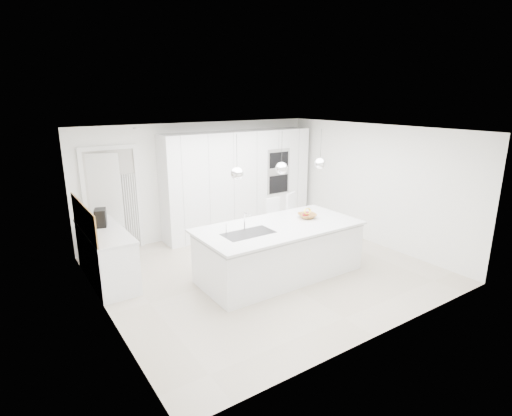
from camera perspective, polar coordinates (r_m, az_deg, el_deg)
floor at (r=7.31m, az=1.33°, el=-8.87°), size 5.50×5.50×0.00m
wall_back at (r=8.99m, az=-7.86°, el=4.06°), size 5.50×0.00×5.50m
wall_left at (r=5.81m, az=-21.39°, el=-3.31°), size 0.00×5.00×5.00m
ceiling at (r=6.67m, az=1.46°, el=11.07°), size 5.50×5.50×0.00m
tall_cabinets at (r=9.12m, az=-2.48°, el=3.73°), size 3.60×0.60×2.30m
oven_stack at (r=9.33m, az=3.24°, el=5.24°), size 0.62×0.04×1.05m
doorway_frame at (r=8.36m, az=-19.77°, el=0.83°), size 1.11×0.08×2.13m
hallway_door at (r=8.27m, az=-21.34°, el=0.36°), size 0.76×0.38×2.00m
radiator at (r=8.48m, az=-17.56°, el=-0.01°), size 0.32×0.04×1.40m
left_base_cabinets at (r=7.25m, az=-20.60°, el=-6.43°), size 0.60×1.80×0.86m
left_worktop at (r=7.10m, az=-20.95°, el=-3.05°), size 0.62×1.82×0.04m
oak_backsplash at (r=6.97m, az=-23.45°, el=-1.33°), size 0.02×1.80×0.50m
island_base at (r=6.97m, az=3.45°, el=-6.30°), size 2.80×1.20×0.86m
island_worktop at (r=6.85m, az=3.26°, el=-2.68°), size 2.84×1.40×0.04m
island_sink at (r=6.48m, az=-1.08°, el=-4.31°), size 0.84×0.44×0.18m
island_tap at (r=6.59m, az=-1.67°, el=-1.85°), size 0.02×0.02×0.30m
pendant_left at (r=6.09m, az=-2.72°, el=4.93°), size 0.20×0.20×0.20m
pendant_mid at (r=6.56m, az=3.66°, el=5.69°), size 0.20×0.20×0.20m
pendant_right at (r=7.11m, az=9.15°, el=6.29°), size 0.20×0.20×0.20m
fruit_bowl at (r=7.30m, az=7.32°, el=-1.12°), size 0.43×0.43×0.08m
espresso_machine at (r=7.26m, az=-21.32°, el=-1.30°), size 0.25×0.32×0.30m
bar_stool_left at (r=8.07m, az=2.93°, el=-2.43°), size 0.37×0.50×1.06m
bar_stool_right at (r=8.30m, az=5.53°, el=-1.80°), size 0.54×0.61×1.10m
apple_a at (r=7.26m, az=6.95°, el=-0.98°), size 0.07×0.07×0.07m
apple_b at (r=7.32m, az=7.04°, el=-0.86°), size 0.07×0.07×0.07m
apple_c at (r=7.34m, az=7.32°, el=-0.83°), size 0.07×0.07×0.07m
banana_bunch at (r=7.29m, az=7.35°, el=-0.46°), size 0.26×0.18×0.23m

